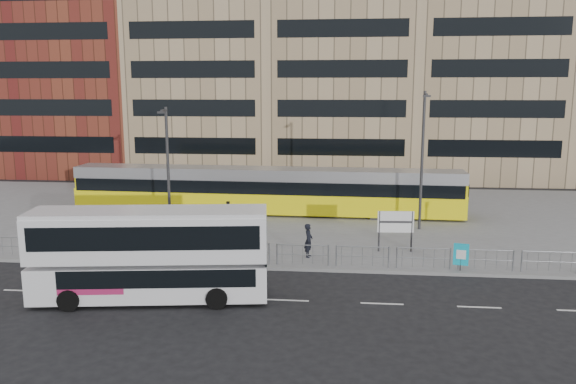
# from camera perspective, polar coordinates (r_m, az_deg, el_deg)

# --- Properties ---
(ground) EXTENTS (120.00, 120.00, 0.00)m
(ground) POSITION_cam_1_polar(r_m,az_deg,el_deg) (28.50, -3.26, -7.88)
(ground) COLOR black
(ground) RESTS_ON ground
(plaza) EXTENTS (64.00, 24.00, 0.15)m
(plaza) POSITION_cam_1_polar(r_m,az_deg,el_deg) (39.96, -0.61, -2.42)
(plaza) COLOR slate
(plaza) RESTS_ON ground
(kerb) EXTENTS (64.00, 0.25, 0.17)m
(kerb) POSITION_cam_1_polar(r_m,az_deg,el_deg) (28.52, -3.24, -7.70)
(kerb) COLOR gray
(kerb) RESTS_ON ground
(building_row) EXTENTS (70.40, 18.40, 31.20)m
(building_row) POSITION_cam_1_polar(r_m,az_deg,el_deg) (61.20, 3.18, 14.08)
(building_row) COLOR brown
(building_row) RESTS_ON ground
(pedestrian_barrier) EXTENTS (32.07, 0.07, 1.10)m
(pedestrian_barrier) POSITION_cam_1_polar(r_m,az_deg,el_deg) (28.45, 0.88, -5.82)
(pedestrian_barrier) COLOR gray
(pedestrian_barrier) RESTS_ON plaza
(road_markings) EXTENTS (62.00, 0.12, 0.01)m
(road_markings) POSITION_cam_1_polar(r_m,az_deg,el_deg) (24.63, -2.37, -10.84)
(road_markings) COLOR white
(road_markings) RESTS_ON ground
(double_decker_bus) EXTENTS (10.11, 3.61, 3.95)m
(double_decker_bus) POSITION_cam_1_polar(r_m,az_deg,el_deg) (24.62, -13.83, -5.91)
(double_decker_bus) COLOR silver
(double_decker_bus) RESTS_ON ground
(tram) EXTENTS (27.79, 3.41, 3.27)m
(tram) POSITION_cam_1_polar(r_m,az_deg,el_deg) (40.21, -2.29, 0.14)
(tram) COLOR #FAEB0D
(tram) RESTS_ON plaza
(station_sign) EXTENTS (1.97, 0.22, 2.26)m
(station_sign) POSITION_cam_1_polar(r_m,az_deg,el_deg) (31.15, 10.88, -3.18)
(station_sign) COLOR #2D2D30
(station_sign) RESTS_ON plaza
(ad_panel) EXTENTS (0.73, 0.20, 1.37)m
(ad_panel) POSITION_cam_1_polar(r_m,az_deg,el_deg) (28.87, 17.17, -6.13)
(ad_panel) COLOR #2D2D30
(ad_panel) RESTS_ON plaza
(pedestrian) EXTENTS (0.52, 0.71, 1.80)m
(pedestrian) POSITION_cam_1_polar(r_m,az_deg,el_deg) (29.81, 2.10, -4.94)
(pedestrian) COLOR black
(pedestrian) RESTS_ON plaza
(traffic_light_west) EXTENTS (0.18, 0.21, 3.10)m
(traffic_light_west) POSITION_cam_1_polar(r_m,az_deg,el_deg) (29.25, -6.08, -3.11)
(traffic_light_west) COLOR #2D2D30
(traffic_light_west) RESTS_ON plaza
(lamp_post_west) EXTENTS (0.45, 1.04, 7.73)m
(lamp_post_west) POSITION_cam_1_polar(r_m,az_deg,el_deg) (35.34, -12.13, 2.77)
(lamp_post_west) COLOR #2D2D30
(lamp_post_west) RESTS_ON plaza
(lamp_post_east) EXTENTS (0.45, 1.04, 8.69)m
(lamp_post_east) POSITION_cam_1_polar(r_m,az_deg,el_deg) (35.99, 13.49, 3.62)
(lamp_post_east) COLOR #2D2D30
(lamp_post_east) RESTS_ON plaza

